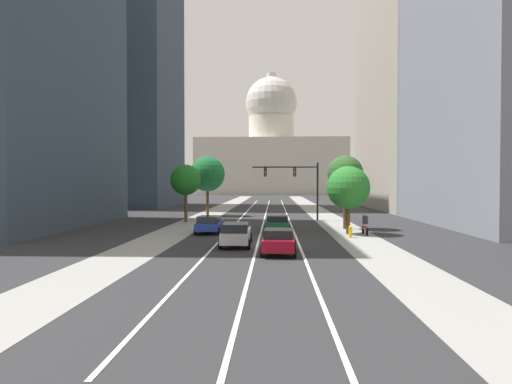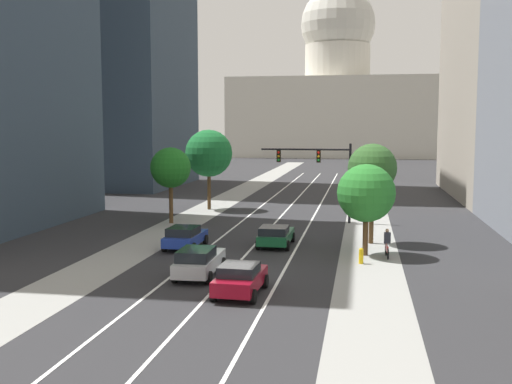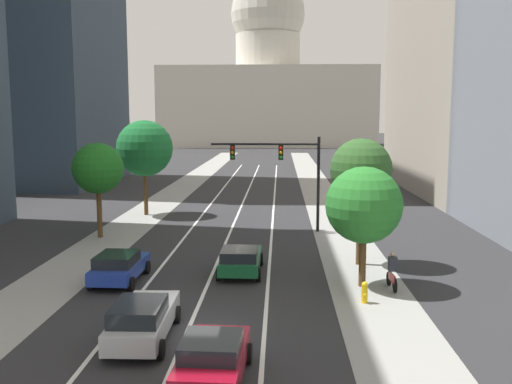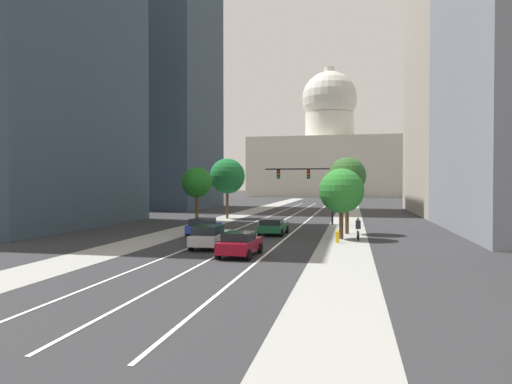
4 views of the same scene
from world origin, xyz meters
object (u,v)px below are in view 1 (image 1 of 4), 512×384
Objects in this scene: cyclist at (365,224)px; street_tree_mid_left at (186,180)px; car_crimson at (279,241)px; street_tree_near_left at (208,174)px; street_tree_mid_right at (345,174)px; car_silver at (236,234)px; car_blue at (210,224)px; car_green at (277,223)px; fire_hydrant at (350,232)px; street_tree_near_right at (348,188)px; capitol_building at (271,153)px; traffic_signal_mast at (297,179)px.

cyclist is 19.70m from street_tree_mid_left.
car_crimson is 29.54m from street_tree_near_left.
car_silver is at bearing -129.75° from street_tree_mid_right.
car_silver reaches higher than car_blue.
street_tree_near_left is (-8.53, 16.39, 4.46)m from car_green.
car_crimson is at bearing -126.38° from fire_hydrant.
street_tree_near_right is (-1.26, 0.44, 2.88)m from cyclist.
car_crimson is 0.86× the size of car_silver.
street_tree_mid_left is at bearing -94.10° from capitol_building.
street_tree_near_left reaches higher than street_tree_mid_left.
cyclist reaches higher than fire_hydrant.
traffic_signal_mast is 14.10m from cyclist.
cyclist is 6.01m from street_tree_mid_right.
car_silver is 0.72× the size of street_tree_mid_right.
car_silver is 0.87× the size of street_tree_near_right.
traffic_signal_mast is 7.93× the size of fire_hydrant.
car_silver is 9.29m from fire_hydrant.
car_crimson reaches higher than car_blue.
cyclist reaches higher than car_blue.
cyclist is at bearing -107.87° from car_green.
fire_hydrant is at bearing -95.65° from street_tree_mid_right.
capitol_building is 120.01m from street_tree_mid_right.
car_blue is 7.43m from car_silver.
car_green is 0.60× the size of traffic_signal_mast.
car_blue is at bearing 20.79° from car_silver.
car_crimson reaches higher than fire_hydrant.
car_green is 1.04× the size of car_blue.
car_crimson is at bearing -64.05° from street_tree_mid_left.
street_tree_near_left is at bearing -93.90° from capitol_building.
capitol_building is at bearing -0.41° from cyclist.
street_tree_mid_right is 1.09× the size of street_tree_mid_left.
car_blue is at bearing -91.93° from capitol_building.
traffic_signal_mast is at bearing -3.43° from car_crimson.
street_tree_mid_right reaches higher than car_green.
street_tree_mid_left is (-9.51, 8.00, 3.67)m from car_green.
street_tree_near_right is at bearing -107.59° from car_green.
street_tree_mid_left is (-0.98, -8.39, -0.79)m from street_tree_near_left.
car_blue is at bearing 31.41° from car_crimson.
street_tree_near_left is at bearing 124.17° from fire_hydrant.
cyclist is (12.45, -0.63, 0.10)m from car_blue.
street_tree_mid_right is (3.87, -8.43, 0.40)m from traffic_signal_mast.
fire_hydrant is (5.43, -4.17, -0.26)m from car_green.
cyclist is at bearing -34.53° from car_crimson.
car_blue is (-5.54, -1.64, 0.03)m from car_green.
fire_hydrant is at bearing -101.91° from car_blue.
traffic_signal_mast reaches higher than car_green.
street_tree_near_left is at bearing 19.19° from car_crimson.
fire_hydrant is 2.45m from cyclist.
street_tree_mid_left is at bearing -96.67° from street_tree_near_left.
capitol_building is 7.36× the size of traffic_signal_mast.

